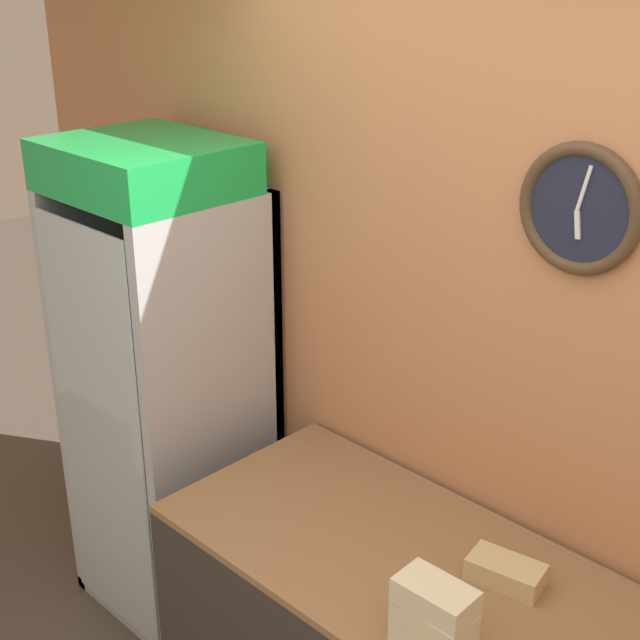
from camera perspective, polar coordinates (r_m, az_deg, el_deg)
wall_back at (r=2.67m, az=14.46°, el=-3.83°), size 5.20×0.09×2.70m
beverage_cooler at (r=3.46m, az=-9.30°, el=-2.92°), size 0.64×0.62×1.91m
sandwich_stack_bottom at (r=2.41m, az=7.22°, el=-19.61°), size 0.20×0.12×0.07m
sandwich_stack_middle at (r=2.37m, az=7.31°, el=-18.39°), size 0.20×0.12×0.07m
sandwich_stack_top at (r=2.32m, az=7.39°, el=-17.14°), size 0.20×0.12×0.07m
sandwich_flat_left at (r=2.65m, az=11.80°, el=-15.51°), size 0.23×0.15×0.07m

